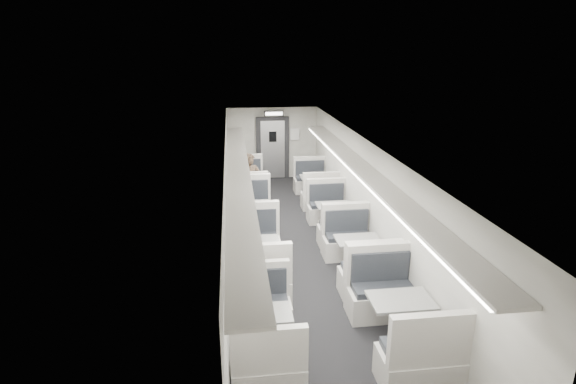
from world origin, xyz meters
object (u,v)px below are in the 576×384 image
object	(u,v)px
booth_left_b	(250,220)
booth_right_d	(399,322)
booth_right_a	(315,188)
exit_sign	(274,113)
passenger	(251,184)
booth_right_b	(334,218)
vestibule_door	(273,148)
booth_left_a	(246,189)
booth_left_d	(264,333)
booth_right_c	(357,256)
booth_left_c	(255,260)

from	to	relation	value
booth_left_b	booth_right_d	size ratio (longest dim) A/B	1.03
booth_right_a	exit_sign	world-z (taller)	exit_sign
passenger	exit_sign	world-z (taller)	exit_sign
booth_left_b	exit_sign	bearing A→B (deg)	77.34
booth_right_b	passenger	xyz separation A→B (m)	(-1.90, 1.62, 0.45)
booth_left_b	vestibule_door	world-z (taller)	vestibule_door
booth_left_a	booth_right_b	distance (m)	3.19
booth_right_a	booth_left_d	bearing A→B (deg)	-106.33
booth_right_c	vestibule_door	world-z (taller)	vestibule_door
booth_left_c	booth_right_b	distance (m)	2.90
booth_left_b	exit_sign	distance (m)	4.93
booth_right_a	booth_right_b	bearing A→B (deg)	-90.00
booth_left_b	vestibule_door	distance (m)	5.08
booth_right_b	booth_right_d	world-z (taller)	booth_right_d
booth_right_b	booth_left_c	bearing A→B (deg)	-133.67
booth_right_a	booth_right_d	distance (m)	6.89
booth_right_b	exit_sign	bearing A→B (deg)	102.68
booth_right_b	vestibule_door	world-z (taller)	vestibule_door
booth_left_a	booth_right_b	xyz separation A→B (m)	(2.00, -2.48, -0.03)
booth_left_d	passenger	distance (m)	5.96
booth_left_c	booth_left_d	bearing A→B (deg)	-90.00
exit_sign	booth_left_b	bearing A→B (deg)	-102.66
booth_left_a	booth_right_c	size ratio (longest dim) A/B	1.05
passenger	exit_sign	bearing A→B (deg)	51.24
passenger	vestibule_door	world-z (taller)	vestibule_door
booth_right_a	vestibule_door	distance (m)	2.71
booth_left_c	booth_right_a	bearing A→B (deg)	66.52
booth_left_d	vestibule_door	xyz separation A→B (m)	(1.00, 9.25, 0.69)
booth_left_a	exit_sign	size ratio (longest dim) A/B	3.59
booth_left_b	vestibule_door	size ratio (longest dim) A/B	1.10
booth_right_b	booth_left_b	bearing A→B (deg)	-179.80
booth_left_c	booth_right_d	distance (m)	3.03
booth_right_b	exit_sign	world-z (taller)	exit_sign
booth_left_c	booth_right_a	size ratio (longest dim) A/B	1.13
booth_right_b	passenger	world-z (taller)	passenger
booth_right_c	passenger	xyz separation A→B (m)	(-1.90, 3.72, 0.44)
booth_right_a	vestibule_door	bearing A→B (deg)	112.42
booth_right_d	exit_sign	xyz separation A→B (m)	(-1.00, 8.82, 1.88)
passenger	vestibule_door	bearing A→B (deg)	53.72
booth_left_c	booth_right_d	size ratio (longest dim) A/B	1.01
booth_right_a	vestibule_door	xyz separation A→B (m)	(-1.00, 2.42, 0.68)
vestibule_door	booth_right_c	bearing A→B (deg)	-81.91
booth_left_c	passenger	size ratio (longest dim) A/B	1.39
booth_right_b	exit_sign	size ratio (longest dim) A/B	3.29
booth_right_d	exit_sign	distance (m)	9.07
vestibule_door	booth_right_a	bearing A→B (deg)	-67.58
booth_left_a	vestibule_door	size ratio (longest dim) A/B	1.06
booth_right_b	passenger	size ratio (longest dim) A/B	1.24
booth_left_a	booth_right_d	world-z (taller)	booth_right_d
booth_right_c	booth_right_a	bearing A→B (deg)	90.00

